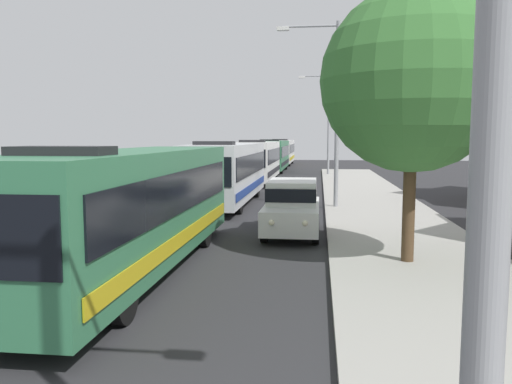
# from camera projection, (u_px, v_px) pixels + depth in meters

# --- Properties ---
(bus_lead) EXTENTS (2.58, 11.45, 3.21)m
(bus_lead) POSITION_uv_depth(u_px,v_px,m) (132.00, 205.00, 12.70)
(bus_lead) COLOR #33724C
(bus_lead) RESTS_ON ground_plane
(bus_second_in_line) EXTENTS (2.58, 11.03, 3.21)m
(bus_second_in_line) POSITION_uv_depth(u_px,v_px,m) (228.00, 171.00, 25.92)
(bus_second_in_line) COLOR silver
(bus_second_in_line) RESTS_ON ground_plane
(bus_middle) EXTENTS (2.58, 10.52, 3.21)m
(bus_middle) POSITION_uv_depth(u_px,v_px,m) (258.00, 160.00, 38.53)
(bus_middle) COLOR silver
(bus_middle) RESTS_ON ground_plane
(bus_fourth_in_line) EXTENTS (2.58, 11.38, 3.21)m
(bus_fourth_in_line) POSITION_uv_depth(u_px,v_px,m) (273.00, 154.00, 51.14)
(bus_fourth_in_line) COLOR #33724C
(bus_fourth_in_line) RESTS_ON ground_plane
(bus_rear) EXTENTS (2.58, 11.12, 3.21)m
(bus_rear) POSITION_uv_depth(u_px,v_px,m) (282.00, 151.00, 63.67)
(bus_rear) COLOR silver
(bus_rear) RESTS_ON ground_plane
(white_suv) EXTENTS (1.86, 4.57, 1.90)m
(white_suv) POSITION_uv_depth(u_px,v_px,m) (292.00, 205.00, 17.69)
(white_suv) COLOR white
(white_suv) RESTS_ON ground_plane
(streetlamp_mid) EXTENTS (5.61, 0.28, 8.48)m
(streetlamp_mid) POSITION_uv_depth(u_px,v_px,m) (337.00, 95.00, 23.51)
(streetlamp_mid) COLOR gray
(streetlamp_mid) RESTS_ON sidewalk
(streetlamp_far) EXTENTS (5.32, 0.28, 8.78)m
(streetlamp_far) POSITION_uv_depth(u_px,v_px,m) (329.00, 114.00, 44.85)
(streetlamp_far) COLOR gray
(streetlamp_far) RESTS_ON sidewalk
(roadside_tree) EXTENTS (4.68, 4.68, 7.00)m
(roadside_tree) POSITION_uv_depth(u_px,v_px,m) (413.00, 81.00, 12.92)
(roadside_tree) COLOR #4C3823
(roadside_tree) RESTS_ON sidewalk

